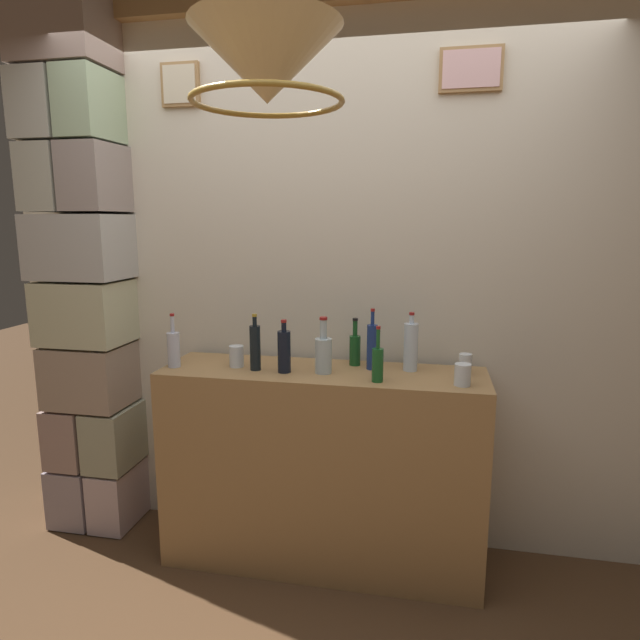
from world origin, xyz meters
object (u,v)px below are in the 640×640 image
object	(u,v)px
liquor_bottle_vermouth	(255,347)
liquor_bottle_whiskey	(174,348)
liquor_bottle_amaro	(355,348)
glass_tumbler_shot	(463,375)
liquor_bottle_gin	(411,346)
glass_tumbler_rocks	(465,364)
pendant_lamp	(267,67)
liquor_bottle_mezcal	(323,353)
liquor_bottle_rum	(372,346)
liquor_bottle_bourbon	(284,351)
glass_tumbler_highball	(237,356)
liquor_bottle_scotch	(378,363)

from	to	relation	value
liquor_bottle_vermouth	liquor_bottle_whiskey	world-z (taller)	liquor_bottle_vermouth
liquor_bottle_amaro	glass_tumbler_shot	bearing A→B (deg)	-25.51
liquor_bottle_amaro	glass_tumbler_shot	distance (m)	0.55
liquor_bottle_gin	glass_tumbler_rocks	world-z (taller)	liquor_bottle_gin
liquor_bottle_amaro	liquor_bottle_gin	bearing A→B (deg)	-9.22
liquor_bottle_gin	pendant_lamp	bearing A→B (deg)	-109.54
liquor_bottle_whiskey	glass_tumbler_shot	distance (m)	1.34
glass_tumbler_rocks	pendant_lamp	size ratio (longest dim) A/B	0.15
liquor_bottle_amaro	liquor_bottle_mezcal	size ratio (longest dim) A/B	0.89
liquor_bottle_gin	liquor_bottle_mezcal	world-z (taller)	liquor_bottle_gin
liquor_bottle_whiskey	pendant_lamp	size ratio (longest dim) A/B	0.41
liquor_bottle_whiskey	glass_tumbler_rocks	xyz separation A→B (m)	(1.36, 0.14, -0.04)
liquor_bottle_amaro	liquor_bottle_vermouth	distance (m)	0.48
liquor_bottle_whiskey	liquor_bottle_rum	bearing A→B (deg)	8.92
glass_tumbler_shot	liquor_bottle_amaro	bearing A→B (deg)	154.49
liquor_bottle_whiskey	glass_tumbler_shot	size ratio (longest dim) A/B	2.76
liquor_bottle_vermouth	liquor_bottle_rum	xyz separation A→B (m)	(0.53, 0.12, 0.00)
liquor_bottle_whiskey	pendant_lamp	bearing A→B (deg)	-49.40
glass_tumbler_rocks	pendant_lamp	bearing A→B (deg)	-121.27
liquor_bottle_bourbon	liquor_bottle_vermouth	bearing A→B (deg)	175.32
liquor_bottle_vermouth	pendant_lamp	world-z (taller)	pendant_lamp
liquor_bottle_rum	glass_tumbler_highball	xyz separation A→B (m)	(-0.64, -0.08, -0.06)
liquor_bottle_amaro	liquor_bottle_gin	xyz separation A→B (m)	(0.27, -0.04, 0.03)
glass_tumbler_rocks	glass_tumbler_highball	world-z (taller)	glass_tumbler_highball
liquor_bottle_mezcal	liquor_bottle_rum	size ratio (longest dim) A/B	0.90
glass_tumbler_highball	pendant_lamp	bearing A→B (deg)	-64.04
liquor_bottle_gin	liquor_bottle_rum	world-z (taller)	liquor_bottle_rum
liquor_bottle_bourbon	glass_tumbler_highball	distance (m)	0.26
liquor_bottle_rum	glass_tumbler_rocks	size ratio (longest dim) A/B	2.99
glass_tumbler_shot	pendant_lamp	xyz separation A→B (m)	(-0.59, -0.84, 1.04)
liquor_bottle_mezcal	liquor_bottle_whiskey	xyz separation A→B (m)	(-0.72, -0.04, -0.00)
liquor_bottle_amaro	liquor_bottle_mezcal	distance (m)	0.21
liquor_bottle_bourbon	liquor_bottle_scotch	world-z (taller)	same
liquor_bottle_amaro	liquor_bottle_whiskey	xyz separation A→B (m)	(-0.85, -0.20, 0.01)
liquor_bottle_whiskey	glass_tumbler_highball	distance (m)	0.30
liquor_bottle_vermouth	pendant_lamp	xyz separation A→B (m)	(0.35, -0.90, 0.98)
liquor_bottle_amaro	liquor_bottle_bourbon	bearing A→B (deg)	-147.98
glass_tumbler_rocks	glass_tumbler_shot	xyz separation A→B (m)	(-0.02, -0.17, -0.00)
glass_tumbler_rocks	liquor_bottle_whiskey	bearing A→B (deg)	-174.27
liquor_bottle_vermouth	liquor_bottle_amaro	bearing A→B (deg)	21.72
liquor_bottle_rum	pendant_lamp	size ratio (longest dim) A/B	0.45
liquor_bottle_whiskey	liquor_bottle_bourbon	bearing A→B (deg)	1.29
liquor_bottle_whiskey	pendant_lamp	xyz separation A→B (m)	(0.75, -0.87, 1.00)
liquor_bottle_bourbon	liquor_bottle_scotch	size ratio (longest dim) A/B	1.00
pendant_lamp	liquor_bottle_gin	bearing A→B (deg)	70.46
liquor_bottle_bourbon	liquor_bottle_mezcal	world-z (taller)	liquor_bottle_mezcal
liquor_bottle_bourbon	glass_tumbler_shot	size ratio (longest dim) A/B	2.63
liquor_bottle_bourbon	pendant_lamp	distance (m)	1.34
liquor_bottle_vermouth	glass_tumbler_shot	xyz separation A→B (m)	(0.94, -0.06, -0.06)
liquor_bottle_amaro	glass_tumbler_shot	xyz separation A→B (m)	(0.49, -0.24, -0.04)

